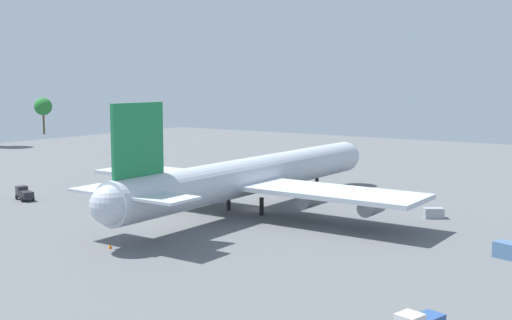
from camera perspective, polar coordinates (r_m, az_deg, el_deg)
The scene contains 7 objects.
ground_plane at distance 108.45m, azimuth 0.00°, elevation -4.40°, with size 279.71×279.71×0.00m, color slate.
cargo_airplane at distance 107.08m, azimuth -0.14°, elevation -1.40°, with size 69.93×59.71×18.61m.
fuel_truck at distance 124.21m, azimuth -19.77°, elevation -2.80°, with size 3.38×5.25×2.39m.
cargo_container_fore at distance 84.91m, azimuth 21.28°, elevation -7.42°, with size 2.80×3.31×1.96m.
cargo_container_aft at distance 105.54m, azimuth 15.39°, elevation -4.52°, with size 3.19×3.48×1.61m.
safety_cone_nose at distance 133.80m, azimuth 8.71°, elevation -2.17°, with size 0.41×0.41×0.58m, color orange.
safety_cone_tail at distance 85.83m, azimuth -12.75°, elevation -7.40°, with size 0.47×0.47×0.68m, color orange.
Camera 1 is at (-87.29, -60.69, 21.42)m, focal length 45.34 mm.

